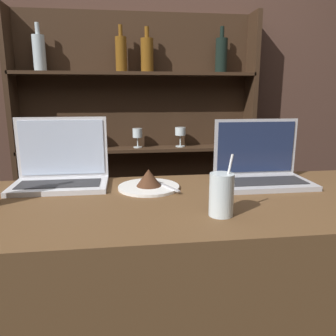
{
  "coord_description": "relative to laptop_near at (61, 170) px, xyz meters",
  "views": [
    {
      "loc": [
        -0.11,
        -0.7,
        1.4
      ],
      "look_at": [
        0.02,
        0.35,
        1.16
      ],
      "focal_mm": 35.0,
      "sensor_mm": 36.0,
      "label": 1
    }
  ],
  "objects": [
    {
      "name": "back_shelf",
      "position": [
        0.32,
        0.92,
        -0.12
      ],
      "size": [
        1.53,
        0.18,
        1.9
      ],
      "color": "#332114",
      "rests_on": "ground_plane"
    },
    {
      "name": "cake_plate",
      "position": [
        0.33,
        -0.09,
        -0.04
      ],
      "size": [
        0.22,
        0.22,
        0.07
      ],
      "color": "white",
      "rests_on": "bar_counter"
    },
    {
      "name": "laptop_near",
      "position": [
        0.0,
        0.0,
        0.0
      ],
      "size": [
        0.34,
        0.2,
        0.25
      ],
      "color": "silver",
      "rests_on": "bar_counter"
    },
    {
      "name": "water_glass",
      "position": [
        0.51,
        -0.38,
        0.0
      ],
      "size": [
        0.07,
        0.07,
        0.18
      ],
      "color": "silver",
      "rests_on": "bar_counter"
    },
    {
      "name": "back_wall",
      "position": [
        0.36,
        1.0,
        0.23
      ],
      "size": [
        7.0,
        0.06,
        2.7
      ],
      "color": "#4C3328",
      "rests_on": "ground_plane"
    },
    {
      "name": "laptop_far",
      "position": [
        0.76,
        -0.06,
        -0.01
      ],
      "size": [
        0.34,
        0.21,
        0.24
      ],
      "color": "#ADADB2",
      "rests_on": "bar_counter"
    }
  ]
}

